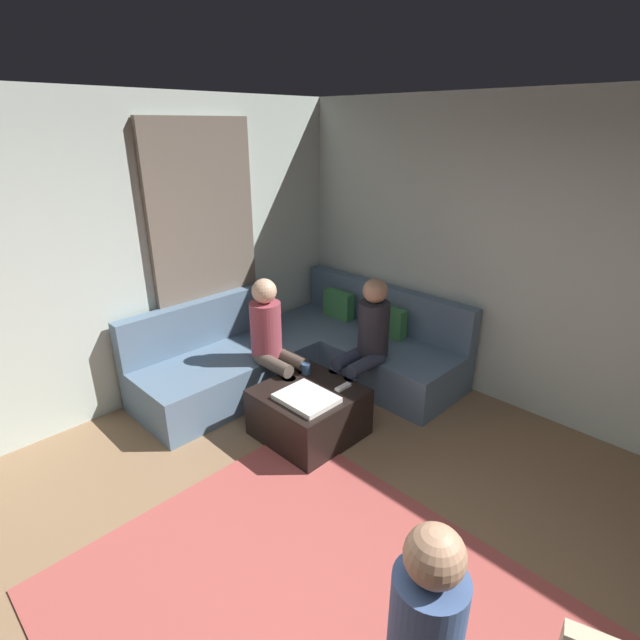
{
  "coord_description": "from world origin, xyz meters",
  "views": [
    {
      "loc": [
        1.09,
        -1.11,
        2.44
      ],
      "look_at": [
        -1.63,
        1.63,
        0.85
      ],
      "focal_mm": 26.92,
      "sensor_mm": 36.0,
      "label": 1
    }
  ],
  "objects_px": {
    "coffee_mug": "(306,369)",
    "game_remote": "(343,387)",
    "sectional_couch": "(306,353)",
    "ottoman": "(309,412)",
    "person_on_couch_side": "(273,340)",
    "person_on_couch_back": "(366,339)"
  },
  "relations": [
    {
      "from": "ottoman",
      "to": "person_on_couch_back",
      "type": "bearing_deg",
      "value": 88.31
    },
    {
      "from": "person_on_couch_side",
      "to": "sectional_couch",
      "type": "bearing_deg",
      "value": -164.55
    },
    {
      "from": "ottoman",
      "to": "game_remote",
      "type": "distance_m",
      "value": 0.36
    },
    {
      "from": "coffee_mug",
      "to": "person_on_couch_side",
      "type": "height_order",
      "value": "person_on_couch_side"
    },
    {
      "from": "coffee_mug",
      "to": "person_on_couch_back",
      "type": "height_order",
      "value": "person_on_couch_back"
    },
    {
      "from": "ottoman",
      "to": "person_on_couch_back",
      "type": "distance_m",
      "value": 0.83
    },
    {
      "from": "person_on_couch_side",
      "to": "ottoman",
      "type": "bearing_deg",
      "value": 79.24
    },
    {
      "from": "sectional_couch",
      "to": "ottoman",
      "type": "xyz_separation_m",
      "value": [
        0.71,
        -0.64,
        -0.07
      ]
    },
    {
      "from": "sectional_couch",
      "to": "person_on_couch_side",
      "type": "xyz_separation_m",
      "value": [
        0.15,
        -0.53,
        0.38
      ]
    },
    {
      "from": "ottoman",
      "to": "person_on_couch_side",
      "type": "distance_m",
      "value": 0.73
    },
    {
      "from": "game_remote",
      "to": "person_on_couch_side",
      "type": "height_order",
      "value": "person_on_couch_side"
    },
    {
      "from": "sectional_couch",
      "to": "game_remote",
      "type": "relative_size",
      "value": 17.0
    },
    {
      "from": "coffee_mug",
      "to": "game_remote",
      "type": "bearing_deg",
      "value": 5.71
    },
    {
      "from": "coffee_mug",
      "to": "person_on_couch_back",
      "type": "xyz_separation_m",
      "value": [
        0.24,
        0.52,
        0.19
      ]
    },
    {
      "from": "sectional_couch",
      "to": "ottoman",
      "type": "distance_m",
      "value": 0.96
    },
    {
      "from": "coffee_mug",
      "to": "person_on_couch_side",
      "type": "xyz_separation_m",
      "value": [
        -0.34,
        -0.07,
        0.19
      ]
    },
    {
      "from": "sectional_couch",
      "to": "coffee_mug",
      "type": "xyz_separation_m",
      "value": [
        0.49,
        -0.46,
        0.19
      ]
    },
    {
      "from": "person_on_couch_side",
      "to": "person_on_couch_back",
      "type": "bearing_deg",
      "value": 135.25
    },
    {
      "from": "coffee_mug",
      "to": "person_on_couch_side",
      "type": "bearing_deg",
      "value": -168.03
    },
    {
      "from": "sectional_couch",
      "to": "ottoman",
      "type": "height_order",
      "value": "sectional_couch"
    },
    {
      "from": "coffee_mug",
      "to": "game_remote",
      "type": "relative_size",
      "value": 0.63
    },
    {
      "from": "person_on_couch_back",
      "to": "person_on_couch_side",
      "type": "distance_m",
      "value": 0.83
    }
  ]
}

